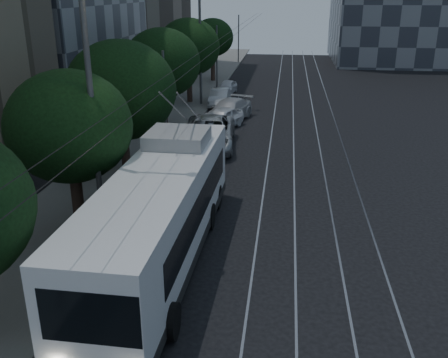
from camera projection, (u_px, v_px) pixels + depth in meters
name	position (u px, v px, depth m)	size (l,w,h in m)	color
ground	(247.00, 255.00, 17.95)	(120.00, 120.00, 0.00)	black
sidewalk	(169.00, 116.00, 37.35)	(5.00, 90.00, 0.15)	slate
tram_rails	(304.00, 121.00, 36.20)	(4.52, 90.00, 0.02)	gray
overhead_wires	(202.00, 71.00, 35.85)	(2.23, 90.00, 6.00)	black
trolleybus	(161.00, 212.00, 17.10)	(2.96, 13.03, 5.63)	silver
pickup_silver	(209.00, 133.00, 29.90)	(2.99, 6.49, 1.80)	#ABAFB3
car_white_a	(221.00, 119.00, 33.96)	(1.71, 4.24, 1.44)	white
car_white_b	(229.00, 110.00, 36.12)	(2.11, 5.20, 1.51)	#B1B2B6
car_white_c	(220.00, 97.00, 40.93)	(1.44, 4.12, 1.36)	silver
car_white_d	(227.00, 87.00, 45.60)	(1.42, 3.54, 1.21)	white
tree_1	(69.00, 127.00, 17.81)	(4.50, 4.50, 6.40)	#2D2019
tree_2	(121.00, 90.00, 24.67)	(5.50, 5.50, 6.76)	#2D2019
tree_3	(162.00, 63.00, 32.49)	(5.01, 5.01, 6.73)	#2D2019
tree_4	(189.00, 47.00, 40.33)	(5.11, 5.11, 6.90)	#2D2019
tree_5	(213.00, 38.00, 50.20)	(4.17, 4.17, 6.34)	#2D2019
streetlamp_near	(103.00, 95.00, 16.24)	(2.30, 0.44, 9.44)	#555558
streetlamp_far	(205.00, 28.00, 38.83)	(2.48, 0.44, 10.26)	#555558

